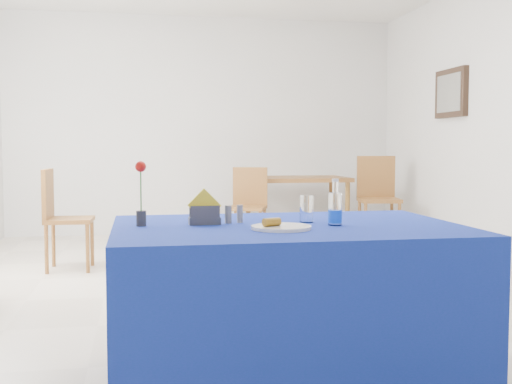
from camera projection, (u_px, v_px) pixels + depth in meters
floor at (251, 291)px, 4.99m from camera, size 7.00×7.00×0.00m
room_shell at (250, 64)px, 4.86m from camera, size 7.00×7.00×7.00m
picture_frame at (451, 93)px, 6.88m from camera, size 0.06×0.64×0.52m
picture_art at (449, 93)px, 6.88m from camera, size 0.02×0.52×0.40m
plate at (281, 227)px, 2.82m from camera, size 0.27×0.27×0.01m
drinking_glass at (306, 209)px, 3.08m from camera, size 0.07×0.07×0.13m
salt_shaker at (240, 214)px, 3.06m from camera, size 0.03×0.03×0.08m
pepper_shaker at (228, 214)px, 3.03m from camera, size 0.03×0.03×0.08m
blue_table at (287, 305)px, 3.01m from camera, size 1.60×1.10×0.76m
water_bottle at (335, 210)px, 2.96m from camera, size 0.07×0.07×0.21m
napkin_holder at (204, 214)px, 2.98m from camera, size 0.16×0.07×0.17m
rose_vase at (141, 195)px, 2.92m from camera, size 0.05×0.05×0.30m
oak_table at (292, 183)px, 7.88m from camera, size 1.34×0.87×0.76m
chair_bg_left at (249, 201)px, 7.27m from camera, size 0.51×0.51×0.89m
chair_bg_right at (378, 192)px, 7.58m from camera, size 0.52×0.52×1.02m
chair_win_b at (60, 212)px, 5.82m from camera, size 0.43×0.43×0.92m
banana_pieces at (272, 222)px, 2.80m from camera, size 0.09×0.06×0.04m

